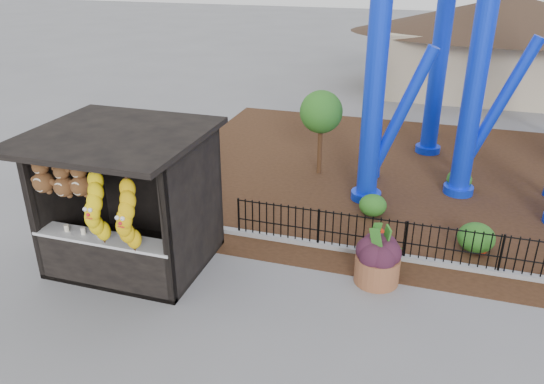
% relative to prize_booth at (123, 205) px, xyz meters
% --- Properties ---
extents(ground, '(120.00, 120.00, 0.00)m').
position_rel_prize_booth_xyz_m(ground, '(3.00, -0.91, -1.52)').
color(ground, slate).
rests_on(ground, ground).
extents(mulch_bed, '(18.00, 12.00, 0.02)m').
position_rel_prize_booth_xyz_m(mulch_bed, '(7.00, 7.09, -1.52)').
color(mulch_bed, '#331E11').
rests_on(mulch_bed, ground).
extents(curb, '(18.00, 0.18, 0.12)m').
position_rel_prize_booth_xyz_m(curb, '(7.00, 2.09, -1.46)').
color(curb, gray).
rests_on(curb, ground).
extents(prize_booth, '(3.50, 3.40, 3.12)m').
position_rel_prize_booth_xyz_m(prize_booth, '(0.00, 0.00, 0.00)').
color(prize_booth, black).
rests_on(prize_booth, ground).
extents(picket_fence, '(12.20, 0.06, 1.00)m').
position_rel_prize_booth_xyz_m(picket_fence, '(7.90, 2.09, -1.02)').
color(picket_fence, black).
rests_on(picket_fence, ground).
extents(terracotta_planter, '(0.97, 0.97, 0.60)m').
position_rel_prize_booth_xyz_m(terracotta_planter, '(5.31, 1.05, -1.22)').
color(terracotta_planter, brown).
rests_on(terracotta_planter, ground).
extents(planter_foliage, '(0.70, 0.70, 0.64)m').
position_rel_prize_booth_xyz_m(planter_foliage, '(5.31, 1.05, -0.60)').
color(planter_foliage, '#2F1321').
rests_on(planter_foliage, terracotta_planter).
extents(potted_plant, '(1.05, 0.98, 0.94)m').
position_rel_prize_booth_xyz_m(potted_plant, '(5.42, 1.53, -1.06)').
color(potted_plant, '#285117').
rests_on(potted_plant, ground).
extents(landscaping, '(8.34, 4.42, 0.68)m').
position_rel_prize_booth_xyz_m(landscaping, '(7.55, 4.26, -1.22)').
color(landscaping, '#265E1B').
rests_on(landscaping, mulch_bed).
extents(pavilion, '(15.00, 15.00, 4.80)m').
position_rel_prize_booth_xyz_m(pavilion, '(9.00, 19.09, 1.54)').
color(pavilion, '#BFAD8C').
rests_on(pavilion, ground).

